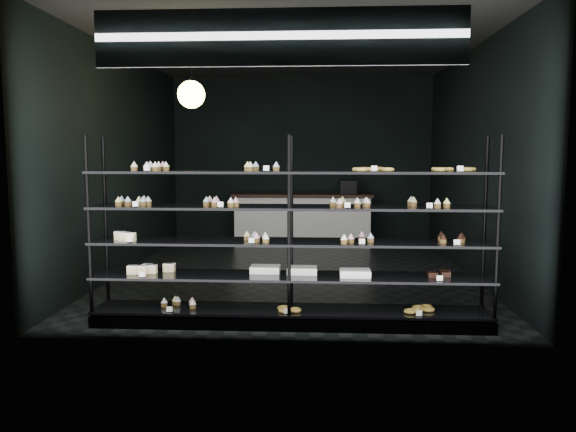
{
  "coord_description": "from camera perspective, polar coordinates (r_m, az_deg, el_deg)",
  "views": [
    {
      "loc": [
        0.37,
        -8.0,
        1.74
      ],
      "look_at": [
        0.02,
        -1.9,
        1.05
      ],
      "focal_mm": 35.0,
      "sensor_mm": 36.0,
      "label": 1
    }
  ],
  "objects": [
    {
      "name": "pendant_lamp",
      "position": [
        7.11,
        -9.8,
        12.08
      ],
      "size": [
        0.33,
        0.33,
        0.9
      ],
      "color": "black",
      "rests_on": "room"
    },
    {
      "name": "display_shelf",
      "position": [
        5.66,
        -0.01,
        -4.87
      ],
      "size": [
        4.0,
        0.5,
        1.91
      ],
      "color": "black",
      "rests_on": "room"
    },
    {
      "name": "room",
      "position": [
        8.01,
        0.64,
        5.43
      ],
      "size": [
        5.01,
        6.01,
        3.2
      ],
      "color": "black",
      "rests_on": "ground"
    },
    {
      "name": "signage",
      "position": [
        5.18,
        -0.91,
        17.68
      ],
      "size": [
        3.3,
        0.05,
        0.5
      ],
      "color": "#0D1D42",
      "rests_on": "room"
    },
    {
      "name": "service_counter",
      "position": [
        10.57,
        1.55,
        -0.29
      ],
      "size": [
        2.6,
        0.65,
        1.23
      ],
      "color": "silver",
      "rests_on": "room"
    }
  ]
}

